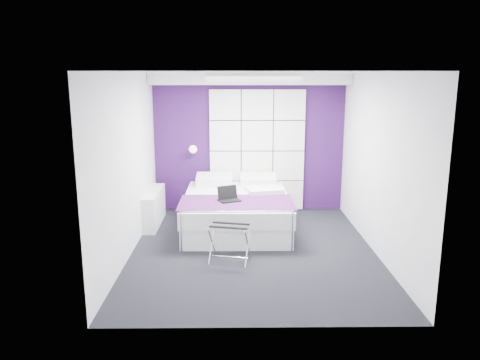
{
  "coord_description": "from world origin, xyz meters",
  "views": [
    {
      "loc": [
        -0.28,
        -6.6,
        2.56
      ],
      "look_at": [
        -0.19,
        0.35,
        1.0
      ],
      "focal_mm": 35.0,
      "sensor_mm": 36.0,
      "label": 1
    }
  ],
  "objects_px": {
    "bed": "(236,210)",
    "laptop": "(229,197)",
    "wall_lamp": "(193,149)",
    "luggage_rack": "(230,243)",
    "radiator": "(154,208)",
    "nightstand": "(218,182)"
  },
  "relations": [
    {
      "from": "luggage_rack",
      "to": "bed",
      "type": "bearing_deg",
      "value": 98.62
    },
    {
      "from": "nightstand",
      "to": "laptop",
      "type": "distance_m",
      "value": 1.44
    },
    {
      "from": "wall_lamp",
      "to": "bed",
      "type": "xyz_separation_m",
      "value": [
        0.8,
        -1.0,
        -0.9
      ]
    },
    {
      "from": "bed",
      "to": "nightstand",
      "type": "relative_size",
      "value": 4.46
    },
    {
      "from": "nightstand",
      "to": "laptop",
      "type": "xyz_separation_m",
      "value": [
        0.24,
        -1.42,
        0.07
      ]
    },
    {
      "from": "bed",
      "to": "laptop",
      "type": "relative_size",
      "value": 6.67
    },
    {
      "from": "nightstand",
      "to": "laptop",
      "type": "bearing_deg",
      "value": -80.56
    },
    {
      "from": "wall_lamp",
      "to": "radiator",
      "type": "relative_size",
      "value": 0.12
    },
    {
      "from": "radiator",
      "to": "nightstand",
      "type": "distance_m",
      "value": 1.34
    },
    {
      "from": "radiator",
      "to": "laptop",
      "type": "xyz_separation_m",
      "value": [
        1.33,
        -0.7,
        0.37
      ]
    },
    {
      "from": "radiator",
      "to": "luggage_rack",
      "type": "xyz_separation_m",
      "value": [
        1.34,
        -1.7,
        -0.04
      ]
    },
    {
      "from": "wall_lamp",
      "to": "luggage_rack",
      "type": "height_order",
      "value": "wall_lamp"
    },
    {
      "from": "radiator",
      "to": "luggage_rack",
      "type": "distance_m",
      "value": 2.16
    },
    {
      "from": "wall_lamp",
      "to": "luggage_rack",
      "type": "bearing_deg",
      "value": -73.98
    },
    {
      "from": "wall_lamp",
      "to": "luggage_rack",
      "type": "distance_m",
      "value": 2.73
    },
    {
      "from": "nightstand",
      "to": "bed",
      "type": "bearing_deg",
      "value": -70.1
    },
    {
      "from": "nightstand",
      "to": "laptop",
      "type": "height_order",
      "value": "laptop"
    },
    {
      "from": "radiator",
      "to": "nightstand",
      "type": "relative_size",
      "value": 2.45
    },
    {
      "from": "radiator",
      "to": "laptop",
      "type": "relative_size",
      "value": 3.67
    },
    {
      "from": "radiator",
      "to": "bed",
      "type": "xyz_separation_m",
      "value": [
        1.44,
        -0.24,
        0.02
      ]
    },
    {
      "from": "bed",
      "to": "nightstand",
      "type": "distance_m",
      "value": 1.06
    },
    {
      "from": "laptop",
      "to": "luggage_rack",
      "type": "bearing_deg",
      "value": -113.27
    }
  ]
}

